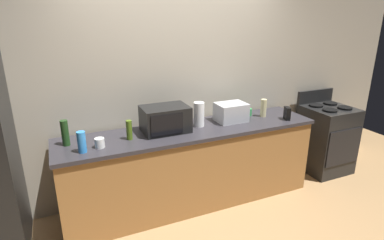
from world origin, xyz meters
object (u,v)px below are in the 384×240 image
bottle_hand_soap (263,108)px  mug_white (100,143)px  bottle_wine (65,133)px  mug_green (248,112)px  paper_towel_roll (199,114)px  bottle_spray_cleaner (82,142)px  stove_range (326,138)px  bottle_olive_oil (129,130)px  microwave (165,119)px  cordless_phone (287,113)px  toaster_oven (231,112)px

bottle_hand_soap → mug_white: bottle_hand_soap is taller
bottle_wine → mug_green: bearing=2.4°
paper_towel_roll → bottle_spray_cleaner: bearing=-170.7°
stove_range → bottle_olive_oil: 2.74m
stove_range → paper_towel_roll: bearing=178.5°
bottle_hand_soap → stove_range: bearing=-2.7°
mug_green → stove_range: bearing=-7.7°
bottle_hand_soap → bottle_olive_oil: 1.64m
paper_towel_roll → microwave: bearing=-179.7°
cordless_phone → bottle_hand_soap: size_ratio=0.71×
microwave → toaster_oven: 0.80m
toaster_oven → bottle_wine: (-1.78, 0.01, 0.02)m
bottle_wine → mug_white: bearing=-33.1°
cordless_phone → bottle_wine: bottle_wine is taller
bottle_wine → bottle_spray_cleaner: bottle_wine is taller
stove_range → toaster_oven: bearing=177.7°
stove_range → mug_white: (-2.98, -0.11, 0.48)m
paper_towel_roll → mug_green: bearing=8.8°
stove_range → microwave: bearing=178.8°
microwave → paper_towel_roll: 0.39m
bottle_olive_oil → mug_green: bearing=7.0°
mug_green → toaster_oven: bearing=-161.6°
bottle_olive_oil → bottle_hand_soap: bearing=2.6°
microwave → mug_green: size_ratio=5.09×
cordless_phone → bottle_olive_oil: size_ratio=0.76×
bottle_hand_soap → mug_white: size_ratio=2.33×
cordless_phone → bottle_olive_oil: bearing=-164.7°
microwave → toaster_oven: (0.80, 0.01, -0.03)m
cordless_phone → bottle_olive_oil: bottle_olive_oil is taller
stove_range → mug_white: stove_range is taller
bottle_wine → bottle_spray_cleaner: bearing=-61.5°
toaster_oven → bottle_spray_cleaner: size_ratio=1.74×
bottle_wine → paper_towel_roll: bearing=-0.9°
toaster_oven → bottle_spray_cleaner: (-1.66, -0.21, -0.01)m
stove_range → microwave: microwave is taller
bottle_spray_cleaner → bottle_hand_soap: (2.10, 0.20, 0.01)m
microwave → bottle_spray_cleaner: microwave is taller
bottle_spray_cleaner → mug_white: bearing=15.7°
microwave → bottle_hand_soap: (1.24, 0.00, -0.03)m
bottle_wine → mug_green: 2.08m
bottle_wine → bottle_hand_soap: bottle_wine is taller
bottle_wine → cordless_phone: bearing=-5.5°
bottle_wine → mug_white: size_ratio=2.70×
stove_range → bottle_wine: (-3.26, 0.07, 0.56)m
microwave → bottle_spray_cleaner: 0.88m
cordless_phone → mug_white: 2.13m
bottle_olive_oil → bottle_wine: bearing=170.4°
stove_range → toaster_oven: toaster_oven is taller
paper_towel_roll → cordless_phone: paper_towel_roll is taller
paper_towel_roll → bottle_hand_soap: bearing=-0.1°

